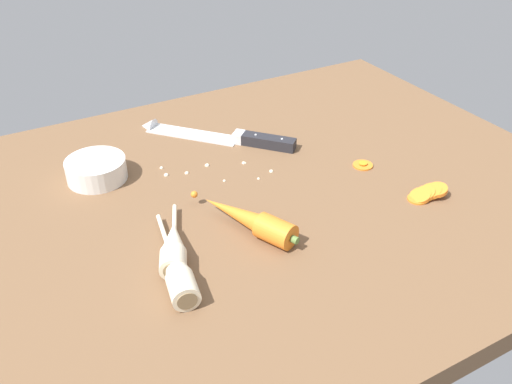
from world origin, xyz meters
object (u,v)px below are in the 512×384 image
object	(u,v)px
chefs_knife	(213,135)
carrot_slice_stray_near	(363,164)
prep_bowl	(96,169)
parsnip_mid_left	(176,268)
whole_carrot	(250,220)
carrot_slice_stack	(426,194)
parsnip_front	(173,246)

from	to	relation	value
chefs_knife	carrot_slice_stray_near	size ratio (longest dim) A/B	7.30
prep_bowl	parsnip_mid_left	bearing A→B (deg)	-85.49
whole_carrot	parsnip_mid_left	bearing A→B (deg)	-161.55
chefs_knife	carrot_slice_stray_near	world-z (taller)	chefs_knife
carrot_slice_stray_near	prep_bowl	distance (cm)	50.30
whole_carrot	carrot_slice_stack	xyz separation A→B (cm)	(31.58, -6.80, -1.25)
parsnip_front	parsnip_mid_left	xyz separation A→B (cm)	(-1.51, -4.80, -0.00)
chefs_knife	carrot_slice_stack	distance (cm)	45.10
parsnip_mid_left	carrot_slice_stack	distance (cm)	46.36
parsnip_mid_left	carrot_slice_stray_near	distance (cm)	45.13
whole_carrot	carrot_slice_stray_near	distance (cm)	29.66
parsnip_mid_left	prep_bowl	xyz separation A→B (cm)	(-2.56, 32.48, 0.17)
carrot_slice_stack	parsnip_mid_left	bearing A→B (deg)	177.67
whole_carrot	carrot_slice_stray_near	world-z (taller)	whole_carrot
carrot_slice_stack	carrot_slice_stray_near	size ratio (longest dim) A/B	1.90
prep_bowl	carrot_slice_stack	bearing A→B (deg)	-35.11
parsnip_mid_left	prep_bowl	distance (cm)	32.58
carrot_slice_stack	carrot_slice_stray_near	distance (cm)	14.36
carrot_slice_stray_near	prep_bowl	size ratio (longest dim) A/B	0.35
whole_carrot	prep_bowl	bearing A→B (deg)	122.10
carrot_slice_stack	prep_bowl	distance (cm)	59.76
whole_carrot	carrot_slice_stray_near	bearing A→B (deg)	14.20
carrot_slice_stray_near	prep_bowl	xyz separation A→B (cm)	(-45.99, 20.30, 1.79)
carrot_slice_stack	carrot_slice_stray_near	world-z (taller)	carrot_slice_stack
chefs_knife	carrot_slice_stack	world-z (taller)	chefs_knife
chefs_knife	whole_carrot	xyz separation A→B (cm)	(-8.46, -31.93, 1.45)
carrot_slice_stack	carrot_slice_stray_near	xyz separation A→B (cm)	(-2.88, 14.06, -0.49)
chefs_knife	parsnip_front	world-z (taller)	parsnip_front
carrot_slice_stack	carrot_slice_stray_near	bearing A→B (deg)	101.57
chefs_knife	parsnip_mid_left	xyz separation A→B (cm)	(-23.19, -36.84, 1.33)
parsnip_front	chefs_knife	bearing A→B (deg)	55.91
whole_carrot	carrot_slice_stack	bearing A→B (deg)	-12.15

